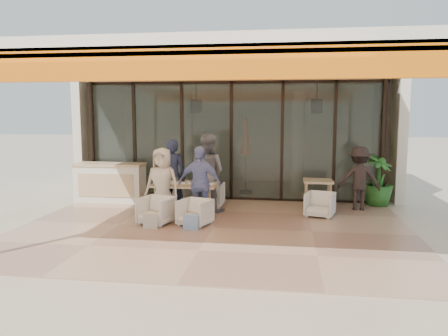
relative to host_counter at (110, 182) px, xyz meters
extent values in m
plane|color=#C6B293|center=(3.16, -2.30, -0.53)|extent=(70.00, 70.00, 0.00)
cube|color=tan|center=(3.16, -2.30, -0.53)|extent=(8.00, 6.00, 0.01)
cube|color=silver|center=(3.16, -2.30, 2.77)|extent=(8.00, 6.00, 0.20)
cube|color=orange|center=(3.16, -5.24, 2.49)|extent=(8.00, 0.12, 0.45)
cube|color=#E25512|center=(3.16, -4.55, 2.61)|extent=(8.00, 1.50, 0.06)
cylinder|color=black|center=(-0.72, 0.58, 1.07)|extent=(0.12, 0.12, 3.20)
cylinder|color=black|center=(7.04, 0.58, 1.07)|extent=(0.12, 0.12, 3.20)
cube|color=#9EADA3|center=(3.16, 0.70, 1.07)|extent=(8.00, 0.03, 3.20)
cube|color=black|center=(3.16, 0.70, -0.49)|extent=(8.00, 0.10, 0.08)
cube|color=black|center=(3.16, 0.70, 2.63)|extent=(8.00, 0.10, 0.08)
cube|color=black|center=(-0.84, 0.70, 1.07)|extent=(0.08, 0.10, 3.20)
cube|color=black|center=(0.46, 0.70, 1.07)|extent=(0.08, 0.10, 3.20)
cube|color=black|center=(1.81, 0.70, 1.07)|extent=(0.08, 0.10, 3.20)
cube|color=black|center=(3.16, 0.70, 1.07)|extent=(0.08, 0.10, 3.20)
cube|color=black|center=(4.51, 0.70, 1.07)|extent=(0.08, 0.10, 3.20)
cube|color=black|center=(5.86, 0.70, 1.07)|extent=(0.08, 0.10, 3.20)
cube|color=black|center=(7.16, 0.70, 1.07)|extent=(0.08, 0.10, 3.20)
cube|color=silver|center=(3.16, 4.20, 1.17)|extent=(9.00, 0.25, 3.40)
cube|color=silver|center=(-1.24, 2.45, 1.17)|extent=(0.25, 3.50, 3.40)
cube|color=silver|center=(7.56, 2.45, 1.17)|extent=(0.25, 3.50, 3.40)
cube|color=silver|center=(3.16, 2.45, 2.87)|extent=(9.00, 3.50, 0.25)
cube|color=tan|center=(3.16, 2.45, -0.52)|extent=(8.00, 3.50, 0.02)
cylinder|color=silver|center=(1.56, 2.30, 0.97)|extent=(0.40, 0.40, 3.00)
cylinder|color=silver|center=(4.96, 2.30, 0.97)|extent=(0.40, 0.40, 3.00)
cylinder|color=black|center=(1.96, 1.90, 2.47)|extent=(0.03, 0.03, 0.70)
cube|color=black|center=(1.96, 1.90, 2.02)|extent=(0.30, 0.30, 0.40)
sphere|color=#FFBF72|center=(1.96, 1.90, 2.02)|extent=(0.18, 0.18, 0.18)
cylinder|color=black|center=(5.46, 1.90, 2.47)|extent=(0.03, 0.03, 0.70)
cube|color=black|center=(5.46, 1.90, 2.02)|extent=(0.30, 0.30, 0.40)
sphere|color=#FFBF72|center=(5.46, 1.90, 2.02)|extent=(0.18, 0.18, 0.18)
cylinder|color=black|center=(3.46, 1.70, -0.48)|extent=(0.40, 0.40, 0.05)
cylinder|color=black|center=(3.46, 1.70, 0.52)|extent=(0.04, 0.04, 2.10)
cone|color=#F44D15|center=(3.46, 1.70, 1.17)|extent=(0.32, 0.32, 1.10)
cube|color=silver|center=(0.00, 0.00, -0.03)|extent=(1.80, 0.60, 1.00)
cube|color=tan|center=(0.00, 0.00, 0.48)|extent=(1.85, 0.65, 0.06)
cube|color=tan|center=(0.00, -0.31, -0.03)|extent=(1.50, 0.02, 0.60)
cube|color=tan|center=(2.32, -1.16, 0.19)|extent=(1.50, 0.90, 0.05)
cube|color=white|center=(2.32, -1.16, 0.21)|extent=(1.30, 0.35, 0.01)
cylinder|color=tan|center=(1.70, -1.48, -0.18)|extent=(0.06, 0.06, 0.70)
cylinder|color=tan|center=(2.94, -1.48, -0.18)|extent=(0.06, 0.06, 0.70)
cylinder|color=tan|center=(1.70, -0.84, -0.18)|extent=(0.06, 0.06, 0.70)
cylinder|color=tan|center=(2.94, -0.84, -0.18)|extent=(0.06, 0.06, 0.70)
cylinder|color=white|center=(1.87, -1.31, 0.27)|extent=(0.06, 0.06, 0.11)
cylinder|color=white|center=(2.07, -0.96, 0.27)|extent=(0.06, 0.06, 0.11)
cylinder|color=white|center=(2.37, -1.26, 0.27)|extent=(0.06, 0.06, 0.11)
cylinder|color=white|center=(2.62, -0.98, 0.27)|extent=(0.06, 0.06, 0.11)
cylinder|color=brown|center=(1.77, -1.01, 0.30)|extent=(0.07, 0.07, 0.16)
cylinder|color=black|center=(2.22, -0.88, 0.30)|extent=(0.09, 0.09, 0.17)
cylinder|color=black|center=(2.22, -0.88, 0.39)|extent=(0.10, 0.10, 0.01)
cylinder|color=white|center=(1.87, -1.46, 0.22)|extent=(0.22, 0.22, 0.01)
cylinder|color=white|center=(2.77, -1.46, 0.22)|extent=(0.22, 0.22, 0.01)
cylinder|color=white|center=(1.87, -0.84, 0.22)|extent=(0.22, 0.22, 0.01)
cylinder|color=white|center=(2.77, -0.84, 0.22)|extent=(0.22, 0.22, 0.01)
imported|color=silver|center=(1.90, -0.21, -0.21)|extent=(0.74, 0.71, 0.63)
imported|color=silver|center=(2.74, -0.21, -0.19)|extent=(0.67, 0.63, 0.68)
imported|color=silver|center=(1.90, -2.11, -0.20)|extent=(0.78, 0.76, 0.66)
imported|color=silver|center=(2.74, -2.11, -0.22)|extent=(0.76, 0.74, 0.63)
imported|color=#1B233B|center=(1.90, -0.71, 0.34)|extent=(0.64, 0.42, 1.74)
imported|color=#5E5E63|center=(2.74, -0.71, 0.41)|extent=(1.06, 0.92, 1.88)
imported|color=beige|center=(1.90, -1.61, 0.27)|extent=(0.84, 0.61, 1.60)
imported|color=#7B8ACE|center=(2.74, -1.61, 0.29)|extent=(1.00, 0.50, 1.65)
cube|color=silver|center=(1.90, -2.51, -0.36)|extent=(0.30, 0.10, 0.34)
cube|color=#99BFD8|center=(2.74, -2.51, -0.36)|extent=(0.30, 0.10, 0.34)
cube|color=tan|center=(5.40, -0.20, 0.19)|extent=(0.70, 0.70, 0.05)
cylinder|color=tan|center=(5.12, -0.48, -0.18)|extent=(0.05, 0.05, 0.70)
cylinder|color=tan|center=(5.68, -0.48, -0.18)|extent=(0.05, 0.05, 0.70)
cylinder|color=tan|center=(5.12, 0.08, -0.18)|extent=(0.05, 0.05, 0.70)
cylinder|color=tan|center=(5.68, 0.08, -0.18)|extent=(0.05, 0.05, 0.70)
imported|color=silver|center=(5.40, -0.95, -0.21)|extent=(0.75, 0.72, 0.64)
imported|color=black|center=(6.38, -0.13, 0.25)|extent=(1.02, 0.59, 1.57)
imported|color=#1E5919|center=(6.95, 0.48, 0.14)|extent=(1.05, 1.05, 1.33)
camera|label=1|loc=(4.62, -10.90, 1.85)|focal=35.00mm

